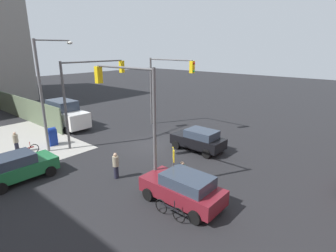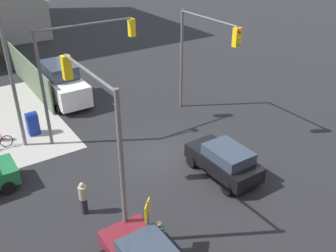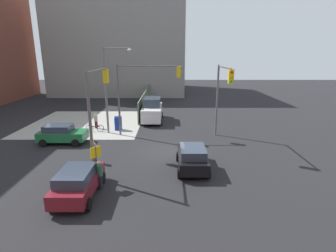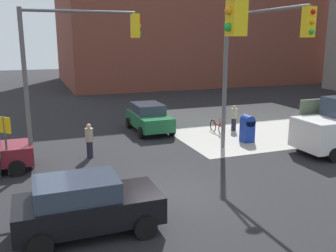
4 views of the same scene
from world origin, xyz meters
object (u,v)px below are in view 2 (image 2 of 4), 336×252
Objects in this scene: pedestrian_walking_north at (83,198)px; traffic_signal_nw_corner at (97,120)px; traffic_signal_se_corner at (201,47)px; street_lamp_corner at (17,64)px; coupe_black at (224,160)px; traffic_signal_ne_corner at (80,58)px; mailbox_blue at (32,122)px; pedestrian_waiting at (159,238)px; van_white_delivery at (62,83)px.

traffic_signal_nw_corner is at bearing -51.86° from pedestrian_walking_north.
traffic_signal_se_corner is 4.08× the size of pedestrian_walking_north.
street_lamp_corner is at bearing 75.18° from traffic_signal_se_corner.
traffic_signal_nw_corner is at bearing 85.06° from coupe_black.
traffic_signal_ne_corner is 3.23m from street_lamp_corner.
pedestrian_walking_north is at bearing 80.21° from coupe_black.
traffic_signal_se_corner is 7.05m from traffic_signal_ne_corner.
traffic_signal_se_corner is 7.42m from coupe_black.
traffic_signal_se_corner is 4.55× the size of mailbox_blue.
traffic_signal_se_corner is 11.36m from pedestrian_walking_north.
coupe_black reaches higher than mailbox_blue.
pedestrian_walking_north is at bearing 155.70° from traffic_signal_ne_corner.
street_lamp_corner is 2.01× the size of coupe_black.
pedestrian_waiting is (-3.15, -0.70, -3.72)m from traffic_signal_nw_corner.
traffic_signal_nw_corner is 13.27m from van_white_delivery.
street_lamp_corner is at bearing 157.50° from mailbox_blue.
coupe_black is 13.54m from van_white_delivery.
pedestrian_waiting is 4.05m from pedestrian_walking_north.
traffic_signal_nw_corner is at bearing 167.87° from van_white_delivery.
street_lamp_corner reaches higher than mailbox_blue.
mailbox_blue is at bearing 58.13° from traffic_signal_ne_corner.
coupe_black is at bearing -144.75° from mailbox_blue.
street_lamp_corner reaches higher than pedestrian_waiting.
traffic_signal_nw_corner is 1.20× the size of van_white_delivery.
pedestrian_walking_north is at bearing 70.53° from pedestrian_waiting.
traffic_signal_se_corner reaches higher than coupe_black.
traffic_signal_ne_corner is 0.81× the size of street_lamp_corner.
pedestrian_walking_north is (-11.92, 3.40, -0.46)m from van_white_delivery.
traffic_signal_nw_corner is 3.85× the size of pedestrian_waiting.
coupe_black is (-7.68, -3.89, -3.81)m from traffic_signal_ne_corner.
pedestrian_walking_north is at bearing 115.01° from traffic_signal_se_corner.
traffic_signal_ne_corner is at bearing 73.73° from traffic_signal_se_corner.
pedestrian_walking_north is at bearing 178.60° from mailbox_blue.
mailbox_blue is at bearing 68.85° from traffic_signal_se_corner.
street_lamp_corner is 1.48× the size of van_white_delivery.
traffic_signal_ne_corner is 6.40m from van_white_delivery.
traffic_signal_nw_corner reaches higher than coupe_black.
traffic_signal_ne_corner is 4.55× the size of mailbox_blue.
traffic_signal_se_corner reaches higher than pedestrian_waiting.
van_white_delivery reaches higher than pedestrian_walking_north.
van_white_delivery is at bearing -37.34° from street_lamp_corner.
coupe_black is at bearing -18.86° from pedestrian_walking_north.
mailbox_blue is at bearing 35.25° from coupe_black.
traffic_signal_ne_corner reaches higher than van_white_delivery.
traffic_signal_se_corner is 10.28m from street_lamp_corner.
coupe_black is (-9.38, -6.63, 0.08)m from mailbox_blue.
mailbox_blue is at bearing 3.23° from traffic_signal_nw_corner.
traffic_signal_nw_corner is at bearing -176.77° from mailbox_blue.
pedestrian_waiting is (-10.95, -1.63, -3.82)m from street_lamp_corner.
pedestrian_walking_north is (-4.53, 9.70, -3.79)m from traffic_signal_se_corner.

